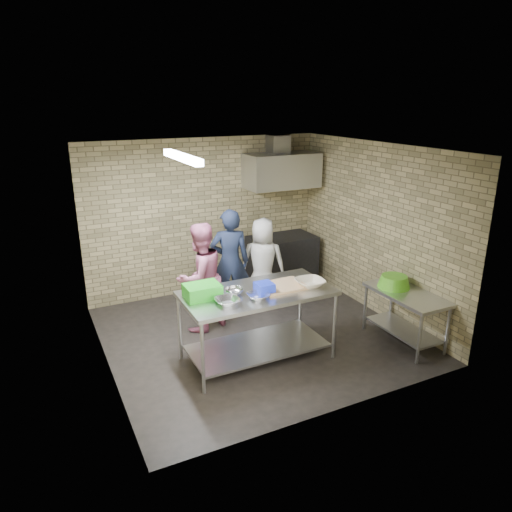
{
  "coord_description": "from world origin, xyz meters",
  "views": [
    {
      "loc": [
        -2.78,
        -5.64,
        3.34
      ],
      "look_at": [
        0.1,
        0.2,
        1.15
      ],
      "focal_mm": 33.4,
      "sensor_mm": 36.0,
      "label": 1
    }
  ],
  "objects_px": {
    "woman_white": "(263,263)",
    "green_basin": "(394,281)",
    "blue_tub": "(264,288)",
    "woman_pink": "(200,277)",
    "side_counter": "(404,317)",
    "green_crate": "(202,291)",
    "man_navy": "(230,262)",
    "prep_table": "(257,325)",
    "bottle_green": "(298,172)",
    "stove": "(282,260)"
  },
  "relations": [
    {
      "from": "stove",
      "to": "man_navy",
      "type": "bearing_deg",
      "value": -151.34
    },
    {
      "from": "stove",
      "to": "bottle_green",
      "type": "distance_m",
      "value": 1.65
    },
    {
      "from": "stove",
      "to": "blue_tub",
      "type": "xyz_separation_m",
      "value": [
        -1.58,
        -2.35,
        0.59
      ]
    },
    {
      "from": "prep_table",
      "to": "woman_white",
      "type": "height_order",
      "value": "woman_white"
    },
    {
      "from": "green_basin",
      "to": "woman_white",
      "type": "distance_m",
      "value": 2.12
    },
    {
      "from": "prep_table",
      "to": "woman_white",
      "type": "bearing_deg",
      "value": 60.59
    },
    {
      "from": "woman_white",
      "to": "green_basin",
      "type": "bearing_deg",
      "value": 156.88
    },
    {
      "from": "green_basin",
      "to": "woman_white",
      "type": "relative_size",
      "value": 0.31
    },
    {
      "from": "prep_table",
      "to": "side_counter",
      "type": "height_order",
      "value": "prep_table"
    },
    {
      "from": "man_navy",
      "to": "woman_pink",
      "type": "xyz_separation_m",
      "value": [
        -0.62,
        -0.34,
        -0.04
      ]
    },
    {
      "from": "green_crate",
      "to": "man_navy",
      "type": "distance_m",
      "value": 1.7
    },
    {
      "from": "woman_pink",
      "to": "woman_white",
      "type": "xyz_separation_m",
      "value": [
        1.2,
        0.33,
        -0.07
      ]
    },
    {
      "from": "prep_table",
      "to": "woman_pink",
      "type": "distance_m",
      "value": 1.26
    },
    {
      "from": "blue_tub",
      "to": "green_crate",
      "type": "bearing_deg",
      "value": 163.65
    },
    {
      "from": "woman_pink",
      "to": "woman_white",
      "type": "distance_m",
      "value": 1.24
    },
    {
      "from": "prep_table",
      "to": "bottle_green",
      "type": "bearing_deg",
      "value": 50.19
    },
    {
      "from": "green_crate",
      "to": "green_basin",
      "type": "xyz_separation_m",
      "value": [
        2.76,
        -0.37,
        -0.22
      ]
    },
    {
      "from": "prep_table",
      "to": "bottle_green",
      "type": "xyz_separation_m",
      "value": [
        2.08,
        2.49,
        1.53
      ]
    },
    {
      "from": "green_crate",
      "to": "bottle_green",
      "type": "xyz_separation_m",
      "value": [
        2.78,
        2.37,
        0.96
      ]
    },
    {
      "from": "side_counter",
      "to": "woman_white",
      "type": "xyz_separation_m",
      "value": [
        -1.24,
        1.99,
        0.38
      ]
    },
    {
      "from": "prep_table",
      "to": "man_navy",
      "type": "relative_size",
      "value": 1.13
    },
    {
      "from": "green_crate",
      "to": "blue_tub",
      "type": "height_order",
      "value": "green_crate"
    },
    {
      "from": "stove",
      "to": "man_navy",
      "type": "xyz_separation_m",
      "value": [
        -1.36,
        -0.74,
        0.41
      ]
    },
    {
      "from": "prep_table",
      "to": "green_basin",
      "type": "bearing_deg",
      "value": -6.9
    },
    {
      "from": "man_navy",
      "to": "woman_white",
      "type": "xyz_separation_m",
      "value": [
        0.58,
        -0.02,
        -0.11
      ]
    },
    {
      "from": "side_counter",
      "to": "woman_white",
      "type": "height_order",
      "value": "woman_white"
    },
    {
      "from": "woman_white",
      "to": "blue_tub",
      "type": "bearing_deg",
      "value": 95.53
    },
    {
      "from": "blue_tub",
      "to": "green_basin",
      "type": "height_order",
      "value": "blue_tub"
    },
    {
      "from": "side_counter",
      "to": "green_crate",
      "type": "xyz_separation_m",
      "value": [
        -2.78,
        0.62,
        0.68
      ]
    },
    {
      "from": "blue_tub",
      "to": "woman_pink",
      "type": "xyz_separation_m",
      "value": [
        -0.41,
        1.26,
        -0.22
      ]
    },
    {
      "from": "blue_tub",
      "to": "stove",
      "type": "bearing_deg",
      "value": 56.16
    },
    {
      "from": "bottle_green",
      "to": "woman_pink",
      "type": "xyz_separation_m",
      "value": [
        -2.43,
        -1.33,
        -1.2
      ]
    },
    {
      "from": "prep_table",
      "to": "stove",
      "type": "distance_m",
      "value": 2.78
    },
    {
      "from": "man_navy",
      "to": "prep_table",
      "type": "bearing_deg",
      "value": 98.17
    },
    {
      "from": "side_counter",
      "to": "man_navy",
      "type": "bearing_deg",
      "value": 132.08
    },
    {
      "from": "bottle_green",
      "to": "man_navy",
      "type": "height_order",
      "value": "bottle_green"
    },
    {
      "from": "prep_table",
      "to": "green_basin",
      "type": "xyz_separation_m",
      "value": [
        2.06,
        -0.25,
        0.35
      ]
    },
    {
      "from": "green_crate",
      "to": "woman_white",
      "type": "distance_m",
      "value": 2.09
    },
    {
      "from": "blue_tub",
      "to": "woman_white",
      "type": "relative_size",
      "value": 0.14
    },
    {
      "from": "green_crate",
      "to": "woman_pink",
      "type": "distance_m",
      "value": 1.12
    },
    {
      "from": "green_crate",
      "to": "woman_white",
      "type": "xyz_separation_m",
      "value": [
        1.54,
        1.37,
        -0.31
      ]
    },
    {
      "from": "green_basin",
      "to": "bottle_green",
      "type": "height_order",
      "value": "bottle_green"
    },
    {
      "from": "stove",
      "to": "woman_pink",
      "type": "relative_size",
      "value": 0.73
    },
    {
      "from": "prep_table",
      "to": "woman_pink",
      "type": "xyz_separation_m",
      "value": [
        -0.36,
        1.16,
        0.33
      ]
    },
    {
      "from": "blue_tub",
      "to": "green_basin",
      "type": "bearing_deg",
      "value": -4.24
    },
    {
      "from": "blue_tub",
      "to": "woman_pink",
      "type": "bearing_deg",
      "value": 107.88
    },
    {
      "from": "green_crate",
      "to": "man_navy",
      "type": "relative_size",
      "value": 0.25
    },
    {
      "from": "bottle_green",
      "to": "woman_pink",
      "type": "distance_m",
      "value": 3.02
    },
    {
      "from": "prep_table",
      "to": "green_crate",
      "type": "height_order",
      "value": "green_crate"
    },
    {
      "from": "prep_table",
      "to": "green_crate",
      "type": "distance_m",
      "value": 0.91
    }
  ]
}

